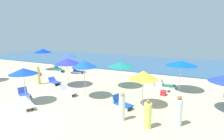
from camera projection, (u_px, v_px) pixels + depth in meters
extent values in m
cube|color=#2E5B89|center=(138.00, 62.00, 29.21)|extent=(60.00, 14.49, 0.12)
cylinder|color=silver|center=(121.00, 77.00, 16.10)|extent=(0.05, 0.05, 1.81)
cone|color=#198171|center=(121.00, 64.00, 15.88)|extent=(2.26, 2.26, 0.41)
cylinder|color=silver|center=(25.00, 89.00, 12.35)|extent=(0.05, 0.05, 2.02)
cone|color=#1341B4|center=(23.00, 71.00, 12.11)|extent=(1.84, 1.84, 0.40)
cube|color=silver|center=(21.00, 98.00, 13.28)|extent=(1.08, 0.58, 0.21)
cube|color=silver|center=(29.00, 96.00, 13.61)|extent=(1.08, 0.58, 0.21)
cube|color=#2744B4|center=(25.00, 95.00, 13.41)|extent=(1.48, 1.18, 0.06)
cube|color=#2744B4|center=(22.00, 90.00, 13.85)|extent=(0.50, 0.66, 0.46)
cube|color=silver|center=(24.00, 108.00, 11.48)|extent=(0.99, 0.54, 0.21)
cube|color=silver|center=(32.00, 106.00, 11.78)|extent=(0.99, 0.54, 0.21)
cube|color=silver|center=(28.00, 105.00, 11.60)|extent=(1.35, 1.07, 0.06)
cube|color=silver|center=(26.00, 99.00, 11.99)|extent=(0.56, 0.65, 0.44)
cylinder|color=silver|center=(69.00, 65.00, 21.35)|extent=(0.05, 0.05, 1.92)
cone|color=blue|center=(69.00, 55.00, 21.12)|extent=(1.89, 1.89, 0.36)
cube|color=silver|center=(58.00, 71.00, 22.08)|extent=(1.11, 0.22, 0.22)
cube|color=silver|center=(62.00, 71.00, 22.49)|extent=(1.11, 0.22, 0.22)
cube|color=#187154|center=(60.00, 70.00, 22.26)|extent=(1.32, 0.80, 0.06)
cube|color=#187154|center=(57.00, 68.00, 22.54)|extent=(0.41, 0.62, 0.42)
cube|color=silver|center=(77.00, 73.00, 21.30)|extent=(1.00, 0.12, 0.22)
cube|color=silver|center=(79.00, 72.00, 21.75)|extent=(1.00, 0.12, 0.22)
cube|color=#214CB5|center=(78.00, 71.00, 21.50)|extent=(1.16, 0.67, 0.06)
cube|color=#214CB5|center=(74.00, 69.00, 21.63)|extent=(0.34, 0.57, 0.48)
cylinder|color=silver|center=(180.00, 78.00, 14.89)|extent=(0.05, 0.05, 2.12)
cone|color=blue|center=(181.00, 63.00, 14.63)|extent=(2.46, 2.46, 0.39)
cube|color=silver|center=(169.00, 88.00, 15.55)|extent=(1.01, 0.25, 0.22)
cube|color=silver|center=(168.00, 86.00, 16.06)|extent=(1.01, 0.25, 0.22)
cube|color=#2B6F54|center=(169.00, 86.00, 15.78)|extent=(1.24, 0.85, 0.06)
cube|color=#2B6F54|center=(163.00, 82.00, 15.85)|extent=(0.39, 0.63, 0.50)
cube|color=silver|center=(160.00, 90.00, 14.99)|extent=(1.17, 0.11, 0.21)
cube|color=silver|center=(162.00, 89.00, 15.42)|extent=(1.17, 0.11, 0.21)
cube|color=white|center=(161.00, 88.00, 15.18)|extent=(1.34, 0.68, 0.06)
cube|color=white|center=(154.00, 84.00, 15.41)|extent=(0.39, 0.59, 0.53)
cylinder|color=silver|center=(85.00, 83.00, 13.35)|extent=(0.05, 0.05, 2.27)
cone|color=blue|center=(84.00, 64.00, 13.07)|extent=(1.83, 1.83, 0.50)
cube|color=silver|center=(66.00, 95.00, 13.93)|extent=(1.23, 0.30, 0.22)
cube|color=silver|center=(71.00, 93.00, 14.31)|extent=(1.23, 0.30, 0.22)
cube|color=silver|center=(69.00, 92.00, 14.09)|extent=(1.48, 0.85, 0.06)
cube|color=silver|center=(63.00, 88.00, 14.43)|extent=(0.49, 0.61, 0.45)
cylinder|color=silver|center=(143.00, 93.00, 11.85)|extent=(0.05, 0.05, 1.81)
cone|color=gold|center=(143.00, 75.00, 11.61)|extent=(1.85, 1.85, 0.54)
cube|color=silver|center=(120.00, 107.00, 11.55)|extent=(1.09, 0.41, 0.22)
cube|color=silver|center=(126.00, 105.00, 11.92)|extent=(1.09, 0.41, 0.22)
cube|color=#1749AC|center=(123.00, 104.00, 11.71)|extent=(1.40, 1.00, 0.06)
cube|color=#1749AC|center=(117.00, 98.00, 12.06)|extent=(0.46, 0.65, 0.52)
cylinder|color=silver|center=(68.00, 75.00, 16.41)|extent=(0.05, 0.05, 1.97)
cone|color=#2D34DE|center=(67.00, 61.00, 16.16)|extent=(2.37, 2.37, 0.51)
cube|color=silver|center=(52.00, 84.00, 16.70)|extent=(0.97, 0.33, 0.22)
cube|color=silver|center=(58.00, 83.00, 17.12)|extent=(0.97, 0.33, 0.22)
cube|color=#2B4CB5|center=(55.00, 82.00, 16.88)|extent=(1.26, 0.97, 0.06)
cube|color=#2B4CB5|center=(52.00, 79.00, 17.18)|extent=(0.55, 0.73, 0.39)
cylinder|color=silver|center=(44.00, 61.00, 23.36)|extent=(0.05, 0.05, 2.20)
cone|color=#072FBC|center=(43.00, 51.00, 23.09)|extent=(2.11, 2.11, 0.46)
cylinder|color=white|center=(122.00, 108.00, 10.01)|extent=(0.46, 0.46, 1.38)
sphere|color=tan|center=(122.00, 94.00, 9.85)|extent=(0.26, 0.26, 0.26)
cylinder|color=#EAF76A|center=(148.00, 116.00, 9.20)|extent=(0.45, 0.45, 1.31)
sphere|color=#916B4E|center=(148.00, 101.00, 9.05)|extent=(0.20, 0.20, 0.20)
cylinder|color=#F0DD6C|center=(38.00, 76.00, 16.95)|extent=(0.48, 0.48, 1.46)
sphere|color=tan|center=(38.00, 68.00, 16.78)|extent=(0.23, 0.23, 0.23)
cylinder|color=white|center=(178.00, 113.00, 9.43)|extent=(0.53, 0.53, 1.39)
sphere|color=#8E6244|center=(179.00, 98.00, 9.27)|extent=(0.23, 0.23, 0.23)
sphere|color=#41A1CE|center=(123.00, 95.00, 13.62)|extent=(0.29, 0.29, 0.29)
cube|color=red|center=(163.00, 93.00, 14.08)|extent=(0.40, 0.45, 0.36)
sphere|color=#E92C3C|center=(40.00, 74.00, 20.31)|extent=(0.40, 0.40, 0.40)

